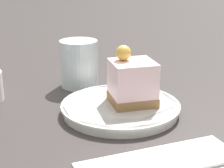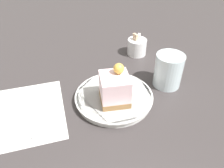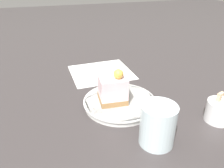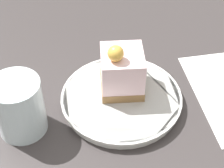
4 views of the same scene
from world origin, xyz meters
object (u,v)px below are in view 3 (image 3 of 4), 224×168
Objects in this scene: plate at (120,102)px; fork at (103,68)px; cake_slice at (114,88)px; sugar_bowl at (219,111)px; knife at (99,75)px; drinking_glass at (158,125)px.

fork is (-0.26, 0.02, -0.01)m from plate.
fork is (-0.26, 0.04, -0.05)m from cake_slice.
sugar_bowl reaches higher than plate.
plate reaches higher than knife.
drinking_glass is at bearing -0.45° from fork.
plate is 0.18m from drinking_glass.
drinking_glass is (0.43, 0.00, 0.04)m from fork.
fork is 1.55× the size of drinking_glass.
cake_slice reaches higher than plate.
plate is 1.38× the size of fork.
cake_slice is at bearing -165.66° from drinking_glass.
sugar_bowl is (0.41, 0.20, 0.02)m from fork.
drinking_glass is at bearing 4.26° from knife.
plate is at bearing -123.50° from sugar_bowl.
cake_slice reaches higher than fork.
cake_slice is 0.55× the size of knife.
cake_slice is at bearing -122.28° from sugar_bowl.
knife is 2.36× the size of sugar_bowl.
drinking_glass is (0.38, 0.03, 0.04)m from knife.
fork is at bearing 174.93° from plate.
plate is at bearing -170.61° from drinking_glass.
plate is at bearing 0.88° from knife.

